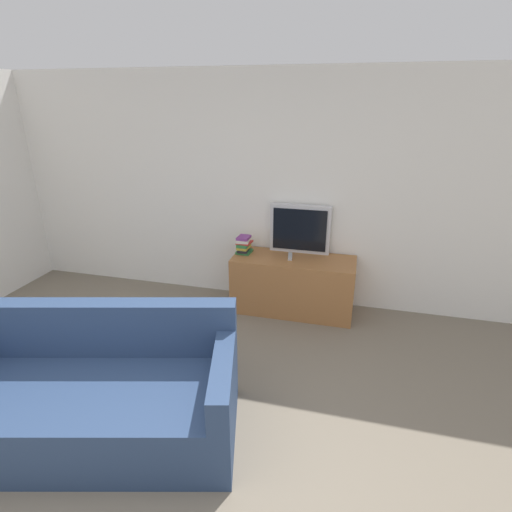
# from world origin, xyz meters

# --- Properties ---
(wall_back) EXTENTS (9.00, 0.06, 2.60)m
(wall_back) POSITION_xyz_m (0.00, 3.03, 1.30)
(wall_back) COLOR white
(wall_back) RESTS_ON ground_plane
(tv_stand) EXTENTS (1.35, 0.53, 0.64)m
(tv_stand) POSITION_xyz_m (0.50, 2.72, 0.32)
(tv_stand) COLOR #9E6638
(tv_stand) RESTS_ON ground_plane
(television) EXTENTS (0.68, 0.09, 0.55)m
(television) POSITION_xyz_m (0.53, 2.94, 0.92)
(television) COLOR silver
(television) RESTS_ON tv_stand
(couch) EXTENTS (2.22, 1.41, 0.88)m
(couch) POSITION_xyz_m (-0.60, 0.58, 0.29)
(couch) COLOR navy
(couch) RESTS_ON ground_plane
(book_stack) EXTENTS (0.18, 0.21, 0.20)m
(book_stack) POSITION_xyz_m (-0.08, 2.75, 0.74)
(book_stack) COLOR #2D753D
(book_stack) RESTS_ON tv_stand
(remote_on_stand) EXTENTS (0.07, 0.20, 0.02)m
(remote_on_stand) POSITION_xyz_m (0.46, 2.74, 0.65)
(remote_on_stand) COLOR #B7B7B7
(remote_on_stand) RESTS_ON tv_stand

